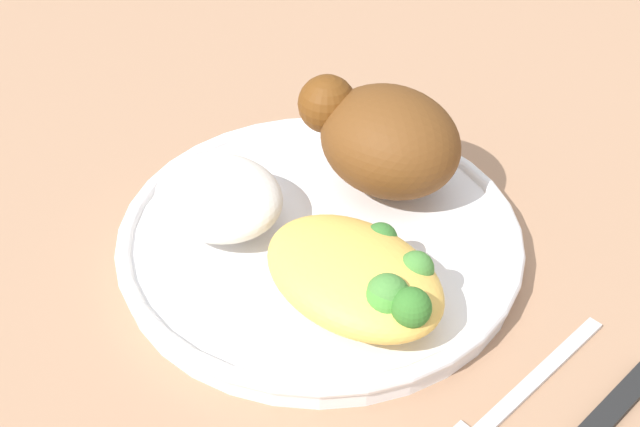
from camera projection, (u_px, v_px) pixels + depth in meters
ground_plane at (320, 248)px, 0.51m from camera, size 2.00×2.00×0.00m
plate at (320, 237)px, 0.50m from camera, size 0.25×0.25×0.02m
roasted_chicken at (380, 135)px, 0.51m from camera, size 0.11×0.08×0.07m
rice_pile at (219, 196)px, 0.49m from camera, size 0.08×0.07×0.03m
mac_cheese_with_broccoli at (360, 277)px, 0.44m from camera, size 0.11×0.08×0.04m
fork at (512, 401)px, 0.41m from camera, size 0.02×0.14×0.01m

